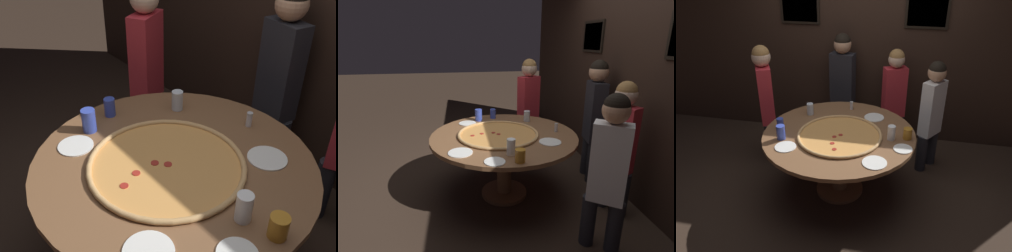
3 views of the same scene
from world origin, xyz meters
The scene contains 14 objects.
ground_plane centered at (0.00, 0.00, 0.00)m, with size 24.00×24.00×0.00m, color #38281E.
dining_table centered at (0.00, 0.00, 0.61)m, with size 1.57×1.57×0.74m.
giant_pizza centered at (0.02, -0.07, 0.75)m, with size 0.86×0.86×0.03m.
drink_cup_near_right centered at (0.53, -0.03, 0.81)m, with size 0.08×0.08×0.15m, color white.
drink_cup_beside_pizza centered at (-0.54, -0.23, 0.81)m, with size 0.09×0.09×0.15m, color #384CB7.
drink_cup_far_left centered at (-0.41, 0.36, 0.81)m, with size 0.08×0.08×0.13m, color silver.
drink_cup_far_right centered at (-0.62, -0.04, 0.80)m, with size 0.07×0.07×0.12m, color #384CB7.
drink_cup_by_shaker centered at (0.69, 0.02, 0.80)m, with size 0.09×0.09×0.11m, color #BC7A23.
white_plate_far_back centered at (0.31, 0.41, 0.74)m, with size 0.22×0.22×0.01m, color white.
white_plate_near_front centered at (0.42, -0.47, 0.74)m, with size 0.22×0.22×0.01m, color white.
white_plate_beside_cup centered at (-0.45, -0.38, 0.74)m, with size 0.21×0.21×0.01m, color white.
condiment_shaker centered at (0.02, 0.58, 0.79)m, with size 0.04×0.04×0.10m.
diner_side_left centered at (-0.20, 1.15, 0.85)m, with size 0.39×0.22×1.50m.
diner_far_left centered at (-1.03, 0.54, 0.83)m, with size 0.29×0.38×1.46m.
Camera 1 is at (1.27, -1.03, 2.03)m, focal length 40.00 mm.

